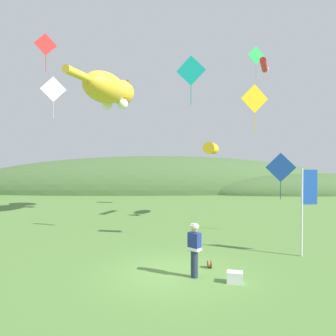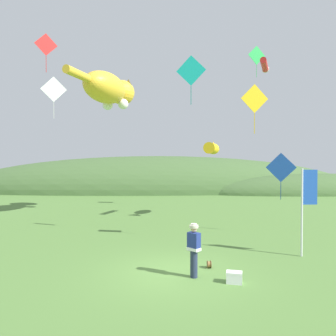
{
  "view_description": "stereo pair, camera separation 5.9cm",
  "coord_description": "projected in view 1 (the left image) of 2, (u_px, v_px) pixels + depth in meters",
  "views": [
    {
      "loc": [
        -0.78,
        -11.05,
        3.83
      ],
      "look_at": [
        0.0,
        4.0,
        3.5
      ],
      "focal_mm": 35.0,
      "sensor_mm": 36.0,
      "label": 1
    },
    {
      "loc": [
        -0.72,
        -11.05,
        3.83
      ],
      "look_at": [
        0.0,
        4.0,
        3.5
      ],
      "focal_mm": 35.0,
      "sensor_mm": 36.0,
      "label": 2
    }
  ],
  "objects": [
    {
      "name": "kite_diamond_white",
      "position": [
        53.0,
        89.0,
        17.77
      ],
      "size": [
        1.34,
        0.34,
        2.27
      ],
      "color": "white"
    },
    {
      "name": "festival_attendant",
      "position": [
        194.0,
        248.0,
        10.73
      ],
      "size": [
        0.48,
        0.48,
        1.77
      ],
      "color": "#232D47",
      "rests_on": "ground"
    },
    {
      "name": "picnic_cooler",
      "position": [
        235.0,
        277.0,
        10.24
      ],
      "size": [
        0.56,
        0.45,
        0.36
      ],
      "color": "white",
      "rests_on": "ground"
    },
    {
      "name": "kite_diamond_blue",
      "position": [
        281.0,
        168.0,
        16.84
      ],
      "size": [
        1.37,
        0.68,
        2.42
      ],
      "color": "blue"
    },
    {
      "name": "kite_diamond_green",
      "position": [
        256.0,
        56.0,
        24.08
      ],
      "size": [
        1.37,
        0.35,
        2.31
      ],
      "color": "green"
    },
    {
      "name": "kite_tube_streamer",
      "position": [
        264.0,
        65.0,
        19.28
      ],
      "size": [
        1.16,
        2.03,
        0.44
      ],
      "color": "red"
    },
    {
      "name": "distant_hill_ridge",
      "position": [
        176.0,
        191.0,
        41.8
      ],
      "size": [
        58.52,
        14.41,
        8.94
      ],
      "color": "#426033",
      "rests_on": "ground"
    },
    {
      "name": "kite_diamond_red",
      "position": [
        46.0,
        45.0,
        17.75
      ],
      "size": [
        1.11,
        0.52,
        2.11
      ],
      "color": "red"
    },
    {
      "name": "kite_diamond_teal",
      "position": [
        191.0,
        71.0,
        15.46
      ],
      "size": [
        1.37,
        0.44,
        2.33
      ],
      "color": "#19BFBF"
    },
    {
      "name": "ground_plane",
      "position": [
        174.0,
        273.0,
        11.15
      ],
      "size": [
        120.0,
        120.0,
        0.0
      ],
      "primitive_type": "plane",
      "color": "#517A38"
    },
    {
      "name": "kite_diamond_gold",
      "position": [
        255.0,
        99.0,
        14.35
      ],
      "size": [
        1.26,
        0.16,
        2.17
      ],
      "color": "yellow"
    },
    {
      "name": "kite_fish_windsock",
      "position": [
        212.0,
        149.0,
        21.78
      ],
      "size": [
        1.63,
        2.86,
        0.85
      ],
      "color": "gold"
    },
    {
      "name": "kite_spool",
      "position": [
        209.0,
        264.0,
        11.69
      ],
      "size": [
        0.13,
        0.27,
        0.27
      ],
      "color": "olive",
      "rests_on": "ground"
    },
    {
      "name": "kite_giant_cat",
      "position": [
        109.0,
        90.0,
        22.33
      ],
      "size": [
        3.61,
        7.54,
        2.39
      ],
      "color": "gold"
    },
    {
      "name": "festival_banner_pole",
      "position": [
        306.0,
        199.0,
        13.1
      ],
      "size": [
        0.66,
        0.08,
        3.53
      ],
      "color": "silver",
      "rests_on": "ground"
    }
  ]
}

